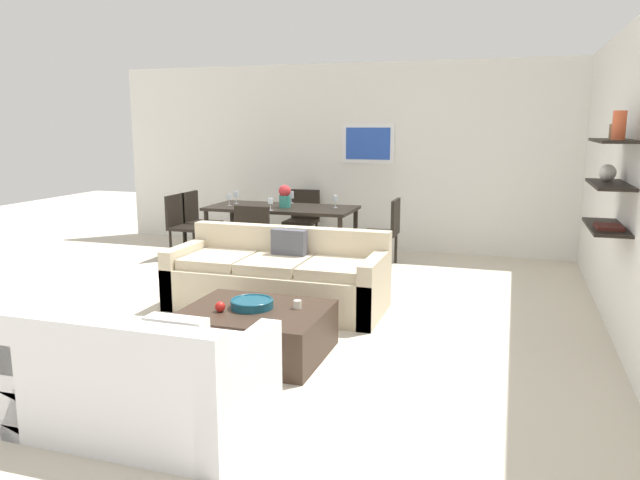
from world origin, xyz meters
TOP-DOWN VIEW (x-y plane):
  - ground_plane at (0.00, 0.00)m, footprint 18.00×18.00m
  - back_wall_unit at (0.30, 3.53)m, footprint 8.40×0.09m
  - right_wall_shelf_unit at (3.03, 0.59)m, footprint 0.34×8.20m
  - sofa_beige at (-0.09, 0.34)m, footprint 2.15×0.90m
  - loveseat_white at (0.05, -2.21)m, footprint 1.43×0.90m
  - coffee_table at (0.21, -0.91)m, footprint 1.13×0.92m
  - decorative_bowl at (0.17, -0.88)m, footprint 0.35×0.35m
  - candle_jar at (0.52, -0.79)m, footprint 0.06×0.06m
  - apple_on_coffee_table at (-0.02, -1.05)m, footprint 0.08×0.08m
  - dining_table at (-0.81, 2.29)m, footprint 1.96×0.89m
  - dining_chair_left_near at (-2.20, 2.09)m, footprint 0.44×0.44m
  - dining_chair_head at (-0.81, 3.14)m, footprint 0.44×0.44m
  - dining_chair_right_far at (0.58, 2.49)m, footprint 0.44×0.44m
  - dining_chair_foot at (-0.81, 1.44)m, footprint 0.44×0.44m
  - dining_chair_left_far at (-2.20, 2.49)m, footprint 0.44×0.44m
  - wine_glass_foot at (-0.81, 1.90)m, footprint 0.06×0.06m
  - wine_glass_head at (-0.81, 2.67)m, footprint 0.06×0.06m
  - wine_glass_left_near at (-1.52, 2.18)m, footprint 0.06×0.06m
  - wine_glass_left_far at (-1.52, 2.40)m, footprint 0.07×0.07m
  - wine_glass_right_far at (-0.09, 2.40)m, footprint 0.07×0.07m
  - centerpiece_vase at (-0.74, 2.25)m, footprint 0.16×0.16m

SIDE VIEW (x-z plane):
  - ground_plane at x=0.00m, z-range 0.00..0.00m
  - coffee_table at x=0.21m, z-range 0.00..0.38m
  - sofa_beige at x=-0.09m, z-range -0.10..0.68m
  - loveseat_white at x=0.05m, z-range -0.10..0.68m
  - candle_jar at x=0.52m, z-range 0.38..0.45m
  - decorative_bowl at x=0.17m, z-range 0.38..0.45m
  - apple_on_coffee_table at x=-0.02m, z-range 0.38..0.46m
  - dining_chair_left_near at x=-2.20m, z-range 0.06..0.94m
  - dining_chair_head at x=-0.81m, z-range 0.06..0.94m
  - dining_chair_right_far at x=0.58m, z-range 0.06..0.94m
  - dining_chair_foot at x=-0.81m, z-range 0.06..0.94m
  - dining_chair_left_far at x=-2.20m, z-range 0.06..0.94m
  - dining_table at x=-0.81m, z-range 0.31..1.06m
  - wine_glass_head at x=-0.81m, z-range 0.78..0.94m
  - wine_glass_left_near at x=-1.52m, z-range 0.78..0.94m
  - wine_glass_foot at x=-0.81m, z-range 0.78..0.94m
  - wine_glass_right_far at x=-0.09m, z-range 0.79..0.95m
  - wine_glass_left_far at x=-1.52m, z-range 0.79..0.96m
  - centerpiece_vase at x=-0.74m, z-range 0.75..1.05m
  - right_wall_shelf_unit at x=3.03m, z-range 0.00..2.70m
  - back_wall_unit at x=0.30m, z-range 0.00..2.70m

